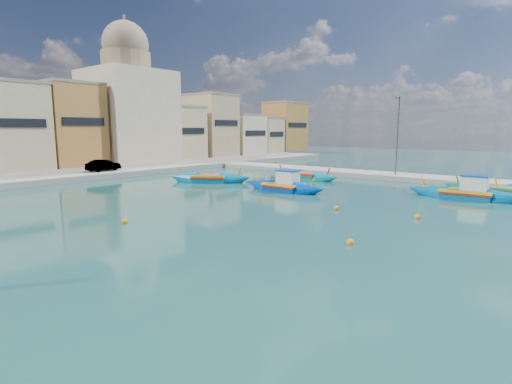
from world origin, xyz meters
TOP-DOWN VIEW (x-y plane):
  - ground at (0.00, 0.00)m, footprint 160.00×160.00m
  - east_quay at (18.00, 0.00)m, footprint 4.00×70.00m
  - north_quay at (0.00, 32.00)m, footprint 80.00×8.00m
  - north_townhouses at (6.68, 39.36)m, footprint 83.20×7.87m
  - church_block at (10.00, 40.00)m, footprint 10.00×10.00m
  - quay_street_lamp at (17.44, 6.00)m, footprint 1.18×0.16m
  - luzzu_turquoise_cabin at (9.91, -2.01)m, footprint 2.05×8.44m
  - luzzu_blue_cabin at (4.48, 10.20)m, footprint 1.99×7.60m
  - luzzu_cyan_mid at (11.95, 13.14)m, footprint 1.93×7.79m
  - luzzu_green at (4.51, 18.74)m, footprint 5.79×7.89m
  - luzzu_blue_south at (13.19, -3.35)m, footprint 3.02×8.24m
  - mooring_buoys at (1.12, 5.36)m, footprint 26.16×19.58m

SIDE VIEW (x-z plane):
  - ground at x=0.00m, z-range 0.00..0.00m
  - mooring_buoys at x=1.12m, z-range -0.10..0.26m
  - luzzu_cyan_mid at x=11.95m, z-range -0.91..1.39m
  - luzzu_blue_south at x=13.19m, z-range -0.92..1.41m
  - east_quay at x=18.00m, z-range 0.00..0.50m
  - luzzu_green at x=4.51m, z-range -0.99..1.52m
  - north_quay at x=0.00m, z-range 0.00..0.60m
  - luzzu_turquoise_cabin at x=9.91m, z-range -1.02..1.67m
  - luzzu_blue_cabin at x=4.48m, z-range -1.01..1.67m
  - quay_street_lamp at x=17.44m, z-range 0.34..8.34m
  - north_townhouses at x=6.68m, z-range -0.10..10.09m
  - church_block at x=10.00m, z-range -1.14..17.96m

